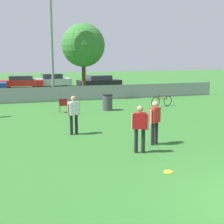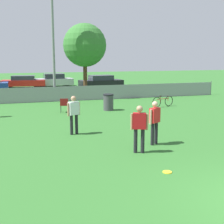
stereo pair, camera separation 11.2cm
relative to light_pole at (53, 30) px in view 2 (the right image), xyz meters
The scene contains 13 objects.
fence_backline 5.28m from the light_pole, 12.60° to the right, with size 21.84×0.07×1.21m.
light_pole is the anchor object (origin of this frame).
tree_near_pole 3.13m from the light_pole, 25.85° to the left, with size 3.46×3.46×5.90m.
player_defender_red 13.99m from the light_pole, 81.30° to the right, with size 0.53×0.41×1.66m.
player_thrower_red 14.64m from the light_pole, 85.63° to the right, with size 0.56×0.37×1.66m.
player_receiver_white 11.52m from the light_pole, 93.10° to the right, with size 0.58×0.35×1.66m.
frisbee_disc 16.81m from the light_pole, 85.96° to the right, with size 0.27×0.27×0.03m.
folding_chair_sideline 7.12m from the light_pole, 91.54° to the right, with size 0.55×0.55×0.86m.
bicycle_sideline 9.56m from the light_pole, 38.98° to the right, with size 1.71×0.56×0.75m.
trash_bin 7.59m from the light_pole, 64.37° to the right, with size 0.65×0.65×1.01m.
parked_car_red 11.87m from the light_pole, 99.90° to the left, with size 4.73×2.33×1.28m.
parked_car_silver 12.08m from the light_pole, 83.08° to the left, with size 4.14×1.98×1.42m.
parked_car_dark 10.52m from the light_pole, 52.79° to the left, with size 4.56×2.13×1.37m.
Camera 2 is at (-5.47, -5.06, 3.31)m, focal length 50.00 mm.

